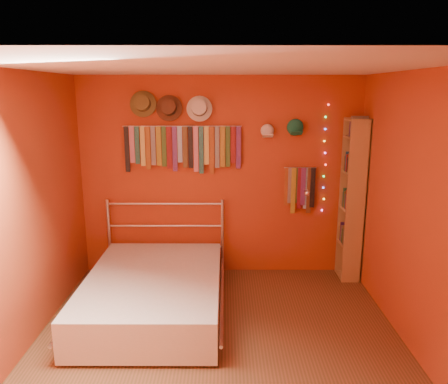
{
  "coord_description": "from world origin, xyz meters",
  "views": [
    {
      "loc": [
        0.06,
        -3.64,
        2.32
      ],
      "look_at": [
        0.05,
        0.9,
        1.26
      ],
      "focal_mm": 35.0,
      "sensor_mm": 36.0,
      "label": 1
    }
  ],
  "objects_px": {
    "bookshelf": "(355,199)",
    "bed": "(154,292)",
    "tie_rack": "(183,146)",
    "reading_lamp": "(307,193)"
  },
  "relations": [
    {
      "from": "bookshelf",
      "to": "bed",
      "type": "xyz_separation_m",
      "value": [
        -2.35,
        -0.91,
        -0.79
      ]
    },
    {
      "from": "tie_rack",
      "to": "bookshelf",
      "type": "distance_m",
      "value": 2.21
    },
    {
      "from": "reading_lamp",
      "to": "bookshelf",
      "type": "bearing_deg",
      "value": 0.58
    },
    {
      "from": "reading_lamp",
      "to": "bed",
      "type": "height_order",
      "value": "reading_lamp"
    },
    {
      "from": "bookshelf",
      "to": "reading_lamp",
      "type": "bearing_deg",
      "value": -179.42
    },
    {
      "from": "bookshelf",
      "to": "bed",
      "type": "relative_size",
      "value": 0.98
    },
    {
      "from": "reading_lamp",
      "to": "bed",
      "type": "relative_size",
      "value": 0.14
    },
    {
      "from": "reading_lamp",
      "to": "tie_rack",
      "type": "bearing_deg",
      "value": 173.91
    },
    {
      "from": "bookshelf",
      "to": "bed",
      "type": "bearing_deg",
      "value": -158.92
    },
    {
      "from": "tie_rack",
      "to": "bed",
      "type": "height_order",
      "value": "tie_rack"
    }
  ]
}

